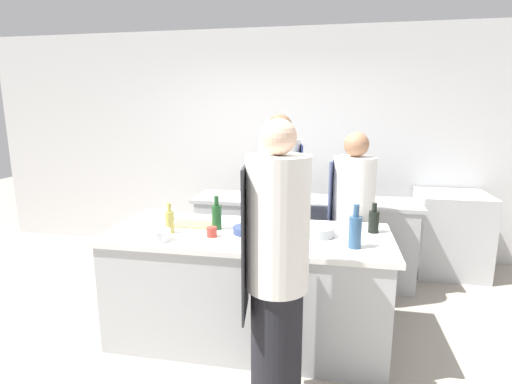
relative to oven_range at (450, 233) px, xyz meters
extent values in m
plane|color=#A89E8E|center=(-1.97, -1.74, -0.46)|extent=(16.00, 16.00, 0.00)
cube|color=silver|center=(-1.97, 0.39, 0.94)|extent=(8.00, 0.06, 2.80)
cube|color=#B7BABC|center=(-1.97, -1.74, -0.03)|extent=(2.12, 0.88, 0.85)
cube|color=white|center=(-1.97, -1.74, 0.42)|extent=(2.21, 0.91, 0.04)
cube|color=#B7BABC|center=(-1.62, -0.47, -0.03)|extent=(2.28, 0.55, 0.85)
cube|color=#B7BABC|center=(-1.62, -0.47, 0.42)|extent=(2.38, 0.58, 0.04)
cube|color=#B7BABC|center=(0.00, 0.00, 0.00)|extent=(0.74, 0.69, 0.92)
cube|color=black|center=(0.00, -0.33, -0.21)|extent=(0.59, 0.01, 0.32)
cube|color=black|center=(0.00, -0.33, 0.42)|extent=(0.63, 0.01, 0.06)
cylinder|color=black|center=(-1.63, -2.51, -0.05)|extent=(0.31, 0.31, 0.82)
cylinder|color=white|center=(-1.63, -2.51, 0.75)|extent=(0.36, 0.36, 0.77)
cube|color=#2D2D33|center=(-1.81, -2.54, 0.64)|extent=(0.06, 0.34, 0.88)
sphere|color=beige|center=(-1.63, -2.51, 1.23)|extent=(0.20, 0.20, 0.20)
cylinder|color=black|center=(-1.82, -1.04, -0.05)|extent=(0.32, 0.32, 0.83)
cylinder|color=white|center=(-1.82, -1.04, 0.74)|extent=(0.38, 0.38, 0.75)
cube|color=#19234C|center=(-1.63, -1.02, 0.63)|extent=(0.06, 0.36, 0.86)
sphere|color=brown|center=(-1.82, -1.04, 1.22)|extent=(0.22, 0.22, 0.22)
cylinder|color=black|center=(-1.14, -1.01, -0.08)|extent=(0.32, 0.32, 0.75)
cylinder|color=white|center=(-1.14, -1.01, 0.63)|extent=(0.38, 0.38, 0.66)
cube|color=#4C567F|center=(-1.33, -0.98, 0.54)|extent=(0.07, 0.35, 0.78)
sphere|color=#9E7051|center=(-1.14, -1.01, 1.07)|extent=(0.22, 0.22, 0.22)
cylinder|color=#B2A84C|center=(-2.56, -1.86, 0.52)|extent=(0.07, 0.07, 0.17)
cylinder|color=#B2A84C|center=(-2.56, -1.86, 0.64)|extent=(0.03, 0.03, 0.07)
cylinder|color=#2D5175|center=(-1.17, -1.94, 0.55)|extent=(0.09, 0.09, 0.22)
cylinder|color=#2D5175|center=(-1.17, -1.94, 0.70)|extent=(0.04, 0.04, 0.09)
cylinder|color=black|center=(-1.01, -1.55, 0.52)|extent=(0.08, 0.08, 0.17)
cylinder|color=black|center=(-1.01, -1.55, 0.64)|extent=(0.04, 0.04, 0.07)
cylinder|color=silver|center=(-1.85, -1.53, 0.53)|extent=(0.07, 0.07, 0.20)
cylinder|color=silver|center=(-1.85, -1.53, 0.67)|extent=(0.03, 0.03, 0.08)
cylinder|color=#19471E|center=(-2.23, -1.69, 0.53)|extent=(0.08, 0.08, 0.19)
cylinder|color=#19471E|center=(-2.23, -1.69, 0.67)|extent=(0.04, 0.04, 0.08)
cylinder|color=white|center=(-2.57, -2.05, 0.48)|extent=(0.17, 0.17, 0.08)
cylinder|color=#B7BABC|center=(-1.44, -1.71, 0.47)|extent=(0.27, 0.27, 0.07)
cylinder|color=white|center=(-2.80, -1.51, 0.47)|extent=(0.26, 0.26, 0.07)
cylinder|color=navy|center=(-1.96, -1.75, 0.46)|extent=(0.24, 0.24, 0.05)
cylinder|color=#B2382D|center=(-2.21, -1.89, 0.47)|extent=(0.08, 0.08, 0.08)
cube|color=tan|center=(-2.45, -1.63, 0.44)|extent=(0.32, 0.21, 0.01)
camera|label=1|loc=(-1.34, -4.65, 1.39)|focal=28.00mm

